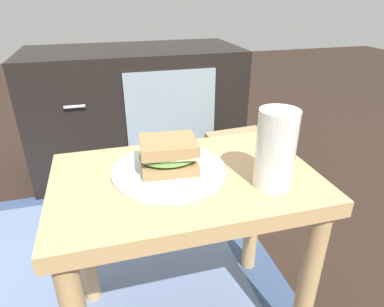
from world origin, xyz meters
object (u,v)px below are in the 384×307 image
Objects in this scene: tv_cabinet at (138,111)px; plate at (169,170)px; sandwich_front at (169,155)px; paper_bag at (234,171)px; beer_glass at (275,151)px.

tv_cabinet reaches higher than plate.
tv_cabinet is 0.94m from plate.
sandwich_front is 0.68m from paper_bag.
plate is 0.66m from paper_bag.
tv_cabinet is at bearing 87.87° from sandwich_front.
beer_glass reaches higher than tv_cabinet.
beer_glass is 0.70m from paper_bag.
paper_bag is (0.32, -0.46, -0.13)m from tv_cabinet.
plate is 1.84× the size of sandwich_front.
sandwich_front is (-0.00, -0.00, 0.04)m from plate.
plate is 0.04m from sandwich_front.
tv_cabinet reaches higher than sandwich_front.
tv_cabinet is 6.05× the size of beer_glass.
tv_cabinet reaches higher than paper_bag.
paper_bag is at bearing -55.28° from tv_cabinet.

